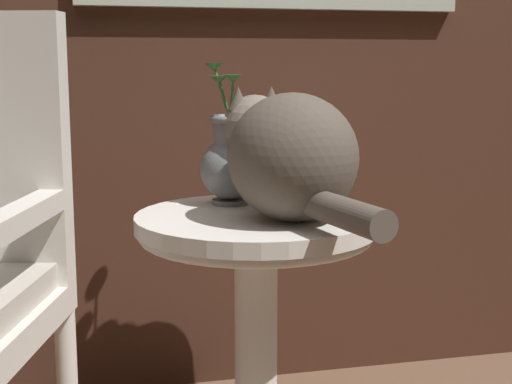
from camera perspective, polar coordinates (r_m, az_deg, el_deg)
The scene contains 3 objects.
wicker_side_table at distance 1.71m, azimuth -0.00°, elevation -7.94°, with size 0.54×0.54×0.58m.
cat at distance 1.60m, azimuth 2.46°, elevation 2.89°, with size 0.32×0.61×0.28m.
pewter_vase_with_ivy at distance 1.77m, azimuth -1.98°, elevation 2.37°, with size 0.14×0.14×0.33m.
Camera 1 is at (-0.30, -1.32, 0.91)m, focal length 52.75 mm.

